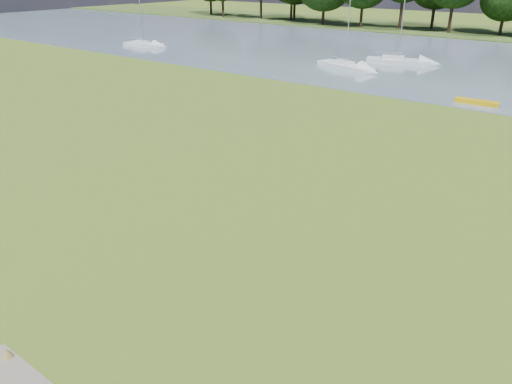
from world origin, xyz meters
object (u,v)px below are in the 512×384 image
Objects in this scene: sailboat_0 at (345,64)px; sailboat_3 at (143,43)px; kayak at (477,102)px; sailboat_4 at (397,59)px.

sailboat_0 is 29.34m from sailboat_3.
kayak is at bearing -16.83° from sailboat_3.
sailboat_3 is at bearing 174.81° from sailboat_4.
sailboat_3 is 0.97× the size of sailboat_4.
sailboat_3 reaches higher than sailboat_0.
kayak is 17.82m from sailboat_4.
sailboat_0 is at bearing -6.04° from sailboat_3.
sailboat_3 is at bearing 172.65° from kayak.
sailboat_4 is (3.31, 5.86, 0.08)m from sailboat_0.
sailboat_4 reaches higher than sailboat_0.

